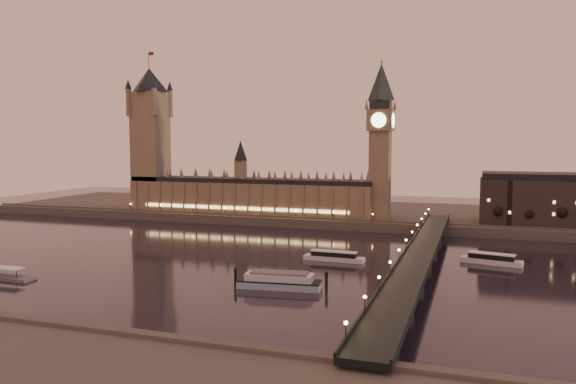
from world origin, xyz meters
The scene contains 12 objects.
ground centered at (0.00, 0.00, 0.00)m, with size 700.00×700.00×0.00m, color black.
far_embankment centered at (30.00, 165.00, 3.00)m, with size 560.00×130.00×6.00m, color #423D35.
palace_of_westminster centered at (-40.12, 120.99, 21.71)m, with size 180.00×26.62×52.00m.
victoria_tower centered at (-120.00, 121.00, 65.79)m, with size 31.68×31.68×118.00m.
big_ben centered at (53.99, 120.99, 63.95)m, with size 17.68×17.68×104.00m.
westminster_bridge centered at (91.61, 0.00, 5.52)m, with size 13.20×260.00×15.30m.
bare_tree_0 centered at (128.19, 109.00, 14.74)m, with size 5.76×5.76×11.72m.
bare_tree_1 centered at (144.92, 109.00, 14.74)m, with size 5.76×5.76×11.72m.
bare_tree_2 centered at (161.65, 109.00, 14.74)m, with size 5.76×5.76×11.72m.
cruise_boat_a centered at (50.61, 10.44, 2.07)m, with size 29.58×7.23×4.70m.
cruise_boat_b centered at (122.43, 27.29, 2.24)m, with size 28.35×12.44×5.08m.
moored_barge centered at (42.69, -45.92, 2.92)m, with size 37.53×13.01×6.93m.
Camera 1 is at (114.87, -248.88, 57.26)m, focal length 35.00 mm.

